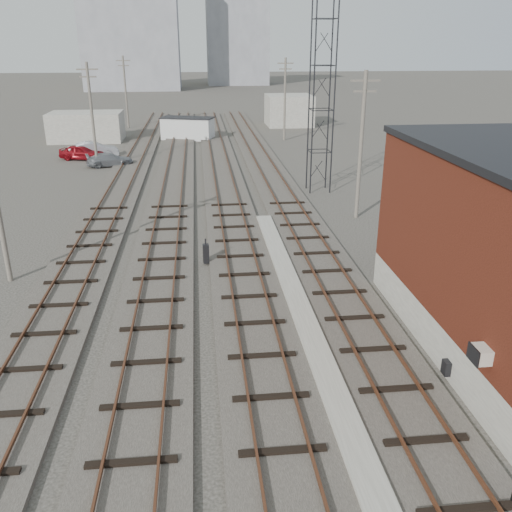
{
  "coord_description": "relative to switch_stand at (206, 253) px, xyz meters",
  "views": [
    {
      "loc": [
        -3.45,
        -4.47,
        10.44
      ],
      "look_at": [
        -1.22,
        16.35,
        2.2
      ],
      "focal_mm": 38.0,
      "sensor_mm": 36.0,
      "label": 1
    }
  ],
  "objects": [
    {
      "name": "car_silver",
      "position": [
        -10.33,
        28.78,
        0.17
      ],
      "size": [
        4.96,
        2.64,
        1.55
      ],
      "primitive_type": "imported",
      "rotation": [
        0.0,
        0.0,
        1.79
      ],
      "color": "#A1A2A8",
      "rests_on": "ground"
    },
    {
      "name": "track_mid_right",
      "position": [
        1.76,
        17.99,
        -0.5
      ],
      "size": [
        3.2,
        90.0,
        0.39
      ],
      "color": "#332D28",
      "rests_on": "ground"
    },
    {
      "name": "ground",
      "position": [
        3.26,
        38.99,
        -0.61
      ],
      "size": [
        320.0,
        320.0,
        0.0
      ],
      "primitive_type": "plane",
      "color": "#282621",
      "rests_on": "ground"
    },
    {
      "name": "switch_stand",
      "position": [
        0.0,
        0.0,
        0.0
      ],
      "size": [
        0.32,
        0.32,
        1.28
      ],
      "rotation": [
        0.0,
        0.0,
        0.09
      ],
      "color": "black",
      "rests_on": "ground"
    },
    {
      "name": "track_left",
      "position": [
        -6.24,
        17.99,
        -0.5
      ],
      "size": [
        3.2,
        90.0,
        0.39
      ],
      "color": "#332D28",
      "rests_on": "ground"
    },
    {
      "name": "car_grey",
      "position": [
        -8.21,
        24.57,
        -0.01
      ],
      "size": [
        4.43,
        2.7,
        1.2
      ],
      "primitive_type": "imported",
      "rotation": [
        0.0,
        0.0,
        1.83
      ],
      "color": "slate",
      "rests_on": "ground"
    },
    {
      "name": "platform_curb",
      "position": [
        3.76,
        -7.01,
        -0.48
      ],
      "size": [
        0.9,
        28.0,
        0.26
      ],
      "primitive_type": "cube",
      "color": "gray",
      "rests_on": "ground"
    },
    {
      "name": "track_right",
      "position": [
        5.76,
        17.99,
        -0.5
      ],
      "size": [
        3.2,
        90.0,
        0.39
      ],
      "color": "#332D28",
      "rests_on": "ground"
    },
    {
      "name": "utility_pole_right_b",
      "position": [
        9.76,
        36.99,
        4.19
      ],
      "size": [
        1.8,
        0.24,
        9.0
      ],
      "color": "#595147",
      "rests_on": "ground"
    },
    {
      "name": "apartment_left",
      "position": [
        -14.74,
        113.99,
        14.39
      ],
      "size": [
        22.0,
        14.0,
        30.0
      ],
      "primitive_type": "cube",
      "color": "gray",
      "rests_on": "ground"
    },
    {
      "name": "utility_pole_left_b",
      "position": [
        -9.24,
        23.99,
        4.19
      ],
      "size": [
        1.8,
        0.24,
        9.0
      ],
      "color": "#595147",
      "rests_on": "ground"
    },
    {
      "name": "shed_right",
      "position": [
        12.26,
        48.99,
        1.39
      ],
      "size": [
        6.0,
        6.0,
        4.0
      ],
      "primitive_type": "cube",
      "color": "gray",
      "rests_on": "ground"
    },
    {
      "name": "site_trailer",
      "position": [
        -1.3,
        38.85,
        0.67
      ],
      "size": [
        6.52,
        4.4,
        2.52
      ],
      "rotation": [
        0.0,
        0.0,
        -0.33
      ],
      "color": "silver",
      "rests_on": "ground"
    },
    {
      "name": "lattice_tower",
      "position": [
        8.76,
        13.99,
        6.89
      ],
      "size": [
        1.6,
        1.6,
        15.0
      ],
      "color": "black",
      "rests_on": "ground"
    },
    {
      "name": "utility_pole_left_c",
      "position": [
        -9.24,
        48.99,
        4.19
      ],
      "size": [
        1.8,
        0.24,
        9.0
      ],
      "color": "#595147",
      "rests_on": "ground"
    },
    {
      "name": "car_red",
      "position": [
        -11.3,
        27.88,
        0.11
      ],
      "size": [
        4.53,
        2.84,
        1.44
      ],
      "primitive_type": "imported",
      "rotation": [
        0.0,
        0.0,
        1.28
      ],
      "color": "maroon",
      "rests_on": "ground"
    },
    {
      "name": "track_mid_left",
      "position": [
        -2.24,
        17.99,
        -0.5
      ],
      "size": [
        3.2,
        90.0,
        0.39
      ],
      "color": "#332D28",
      "rests_on": "ground"
    },
    {
      "name": "utility_pole_right_a",
      "position": [
        9.76,
        6.99,
        4.19
      ],
      "size": [
        1.8,
        0.24,
        9.0
      ],
      "color": "#595147",
      "rests_on": "ground"
    },
    {
      "name": "apartment_right",
      "position": [
        11.26,
        128.99,
        12.39
      ],
      "size": [
        16.0,
        12.0,
        26.0
      ],
      "primitive_type": "cube",
      "color": "gray",
      "rests_on": "ground"
    },
    {
      "name": "shed_left",
      "position": [
        -12.74,
        38.99,
        0.99
      ],
      "size": [
        8.0,
        5.0,
        3.2
      ],
      "primitive_type": "cube",
      "color": "gray",
      "rests_on": "ground"
    }
  ]
}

